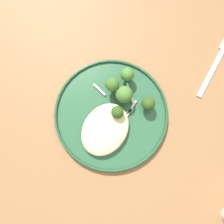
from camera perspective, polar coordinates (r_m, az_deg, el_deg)
ground at (r=1.35m, az=0.84°, el=-6.45°), size 6.00×6.00×0.00m
wooden_dining_table at (r=0.69m, az=1.63°, el=-2.81°), size 1.40×1.00×0.74m
dinner_plate at (r=0.61m, az=-0.00°, el=-0.19°), size 0.29×0.29×0.02m
noodle_bed at (r=0.59m, az=-1.67°, el=-4.17°), size 0.14×0.11×0.03m
seared_scallop_large_seared at (r=0.59m, az=-0.13°, el=-1.78°), size 0.03×0.03×0.02m
seared_scallop_tilted_round at (r=0.58m, az=-2.70°, el=-8.33°), size 0.03×0.03×0.01m
seared_scallop_right_edge at (r=0.59m, az=-0.45°, el=-5.17°), size 0.03×0.03×0.01m
seared_scallop_center_golden at (r=0.58m, az=1.10°, el=-6.77°), size 0.03×0.03×0.02m
seared_scallop_half_hidden at (r=0.59m, az=-3.87°, el=-1.63°), size 0.03×0.03×0.01m
broccoli_floret_beside_noodles at (r=0.60m, az=3.66°, el=8.97°), size 0.03×0.03×0.05m
broccoli_floret_front_edge at (r=0.58m, az=0.06°, el=6.61°), size 0.04×0.04×0.06m
broccoli_floret_center_pile at (r=0.57m, az=1.31°, el=-0.10°), size 0.03×0.03×0.05m
broccoli_floret_small_sprig at (r=0.58m, az=2.96°, el=4.20°), size 0.04×0.04×0.05m
broccoli_floret_left_leaning at (r=0.59m, az=8.73°, el=1.96°), size 0.03×0.03×0.05m
onion_sliver_long_sliver at (r=0.61m, az=-3.06°, el=5.42°), size 0.01×0.04×0.00m
onion_sliver_short_strip at (r=0.61m, az=4.36°, el=4.57°), size 0.04×0.04×0.00m
onion_sliver_curled_piece at (r=0.60m, az=3.19°, el=-0.60°), size 0.05×0.02×0.00m
onion_sliver_pale_crescent at (r=0.60m, az=4.69°, el=0.93°), size 0.05×0.01×0.00m
dinner_fork at (r=0.70m, az=23.53°, el=10.34°), size 0.19×0.03×0.00m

